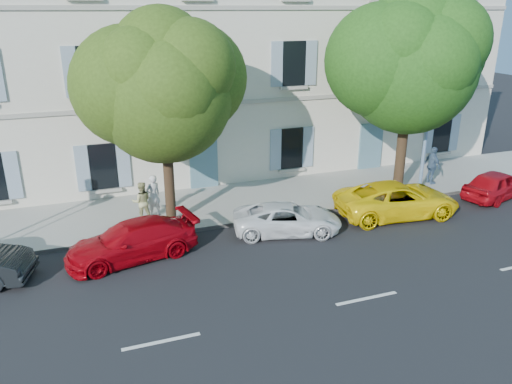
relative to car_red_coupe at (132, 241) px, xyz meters
name	(u,v)px	position (x,y,z in m)	size (l,w,h in m)	color
ground	(308,242)	(6.14, -0.87, -0.64)	(90.00, 90.00, 0.00)	black
sidewalk	(265,199)	(6.14, 3.58, -0.56)	(36.00, 4.50, 0.15)	#A09E96
kerb	(284,217)	(6.14, 1.41, -0.56)	(36.00, 0.16, 0.16)	#9E998E
building	(226,50)	(6.14, 9.33, 5.36)	(28.00, 7.00, 12.00)	beige
car_red_coupe	(132,241)	(0.00, 0.00, 0.00)	(1.79, 4.41, 1.28)	#A4040E
car_white_coupe	(287,219)	(5.73, 0.15, -0.08)	(1.87, 4.06, 1.13)	white
car_yellow_supercar	(397,199)	(10.57, 0.18, 0.06)	(2.31, 5.02, 1.39)	yellow
car_red_hatchback	(497,184)	(15.92, 0.40, 0.00)	(1.51, 3.74, 1.28)	#B10A14
tree_left	(164,94)	(1.73, 2.21, 4.49)	(4.99, 4.99, 7.73)	#3A2819
tree_right	(410,68)	(12.08, 2.29, 4.97)	(5.53, 5.53, 8.51)	#3A2819
street_lamp	(433,95)	(13.08, 1.86, 3.89)	(0.25, 1.64, 7.73)	#7293BF
pedestrian_a	(153,196)	(1.21, 3.12, 0.36)	(0.62, 0.41, 1.70)	silver
pedestrian_b	(142,201)	(0.72, 2.81, 0.30)	(0.76, 0.60, 1.57)	tan
pedestrian_c	(432,165)	(14.17, 2.65, 0.40)	(1.04, 0.43, 1.78)	#445F7E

